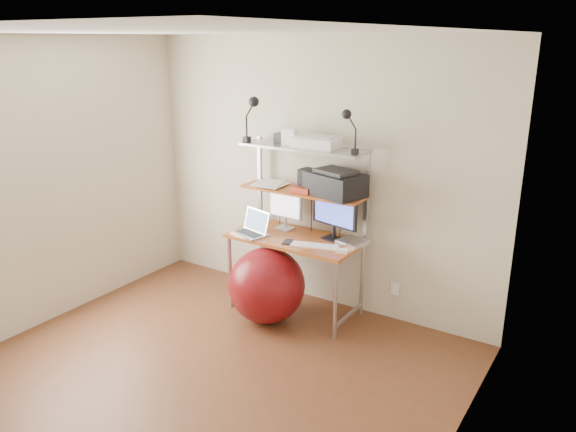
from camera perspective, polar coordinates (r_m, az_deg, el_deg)
name	(u,v)px	position (r m, az deg, el deg)	size (l,w,h in m)	color
room	(183,226)	(3.85, -10.64, -1.04)	(3.60, 3.60, 3.60)	brown
computer_desk	(299,213)	(5.08, 1.13, 0.35)	(1.20, 0.60, 1.57)	#AA4B21
wall_outlet	(395,289)	(5.20, 10.82, -7.29)	(0.08, 0.01, 0.12)	white
monitor_silver	(285,207)	(5.26, -0.27, 0.95)	(0.36, 0.14, 0.41)	silver
monitor_black	(335,213)	(4.99, 4.75, 0.30)	(0.48, 0.17, 0.49)	black
laptop	(253,229)	(5.18, -3.57, -1.31)	(0.37, 0.33, 0.28)	silver
keyboard	(315,246)	(4.87, 2.71, -3.02)	(0.41, 0.12, 0.01)	white
mouse	(342,251)	(4.75, 5.54, -3.56)	(0.10, 0.06, 0.03)	white
mac_mini	(352,242)	(4.94, 6.55, -2.65)	(0.22, 0.22, 0.04)	silver
phone	(288,242)	(4.96, -0.03, -2.64)	(0.07, 0.13, 0.01)	black
printer	(335,183)	(4.89, 4.84, 3.34)	(0.56, 0.46, 0.23)	black
nas_cube	(308,180)	(5.03, 2.04, 3.70)	(0.14, 0.14, 0.20)	black
red_box	(303,190)	(5.00, 1.49, 2.69)	(0.18, 0.12, 0.05)	red
scanner	(316,142)	(4.93, 2.84, 7.53)	(0.42, 0.29, 0.11)	white
box_white	(290,137)	(5.07, 0.16, 8.06)	(0.12, 0.10, 0.14)	white
box_grey	(280,138)	(5.15, -0.78, 7.93)	(0.09, 0.09, 0.09)	#2C2C2E
clip_lamp_left	(252,109)	(5.10, -3.64, 10.77)	(0.17, 0.09, 0.42)	black
clip_lamp_right	(348,122)	(4.65, 6.16, 9.52)	(0.14, 0.08, 0.36)	black
exercise_ball	(267,285)	(5.07, -2.17, -7.06)	(0.69, 0.69, 0.69)	maroon
paper_stack	(270,183)	(5.28, -1.86, 3.33)	(0.36, 0.36, 0.02)	white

